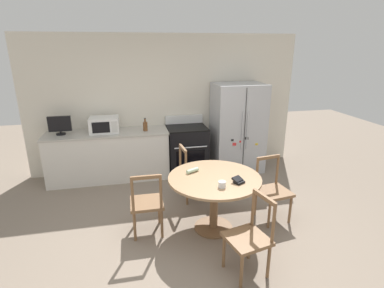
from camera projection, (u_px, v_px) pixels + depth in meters
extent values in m
plane|color=gray|center=(197.00, 245.00, 3.76)|extent=(14.00, 14.00, 0.00)
cube|color=silver|center=(166.00, 104.00, 5.81)|extent=(5.20, 0.10, 2.60)
cube|color=silver|center=(109.00, 156.00, 5.52)|extent=(2.15, 0.62, 0.86)
cube|color=#B7B2A8|center=(107.00, 133.00, 5.38)|extent=(2.17, 0.64, 0.03)
cube|color=#B2B5BA|center=(238.00, 128.00, 5.83)|extent=(0.95, 0.71, 1.71)
cube|color=#333333|center=(244.00, 133.00, 5.50)|extent=(0.01, 0.01, 1.64)
cylinder|color=silver|center=(242.00, 131.00, 5.46)|extent=(0.02, 0.02, 0.72)
cylinder|color=silver|center=(247.00, 131.00, 5.48)|extent=(0.02, 0.02, 0.72)
cube|color=yellow|center=(257.00, 144.00, 5.62)|extent=(0.05, 0.01, 0.04)
cube|color=black|center=(247.00, 138.00, 5.54)|extent=(0.06, 0.02, 0.05)
cube|color=red|center=(234.00, 144.00, 5.52)|extent=(0.07, 0.02, 0.06)
cube|color=red|center=(240.00, 142.00, 5.53)|extent=(0.04, 0.01, 0.03)
cube|color=black|center=(232.00, 140.00, 5.49)|extent=(0.05, 0.01, 0.04)
cube|color=black|center=(187.00, 150.00, 5.78)|extent=(0.74, 0.64, 0.90)
cube|color=black|center=(191.00, 161.00, 5.51)|extent=(0.53, 0.01, 0.40)
cylinder|color=silver|center=(191.00, 147.00, 5.40)|extent=(0.60, 0.02, 0.02)
cube|color=black|center=(187.00, 127.00, 5.64)|extent=(0.74, 0.64, 0.02)
cube|color=white|center=(184.00, 119.00, 5.88)|extent=(0.74, 0.06, 0.16)
cube|color=white|center=(104.00, 125.00, 5.34)|extent=(0.51, 0.38, 0.27)
cube|color=black|center=(101.00, 128.00, 5.15)|extent=(0.29, 0.01, 0.19)
cube|color=silver|center=(115.00, 127.00, 5.20)|extent=(0.10, 0.01, 0.19)
cylinder|color=black|center=(61.00, 134.00, 5.23)|extent=(0.16, 0.16, 0.02)
cylinder|color=black|center=(61.00, 132.00, 5.22)|extent=(0.03, 0.03, 0.04)
cube|color=black|center=(60.00, 124.00, 5.17)|extent=(0.38, 0.05, 0.27)
cylinder|color=brown|center=(145.00, 126.00, 5.44)|extent=(0.08, 0.08, 0.16)
cylinder|color=brown|center=(145.00, 120.00, 5.40)|extent=(0.03, 0.03, 0.06)
cylinder|color=#262626|center=(145.00, 118.00, 5.39)|extent=(0.04, 0.04, 0.01)
cylinder|color=#997551|center=(215.00, 178.00, 3.87)|extent=(1.21, 1.21, 0.03)
cylinder|color=brown|center=(214.00, 203.00, 3.99)|extent=(0.11, 0.11, 0.71)
cylinder|color=brown|center=(213.00, 227.00, 4.10)|extent=(0.52, 0.52, 0.03)
cube|color=brown|center=(274.00, 192.00, 4.19)|extent=(0.48, 0.48, 0.04)
cylinder|color=brown|center=(290.00, 210.00, 4.17)|extent=(0.04, 0.04, 0.41)
cylinder|color=brown|center=(269.00, 214.00, 4.05)|extent=(0.04, 0.04, 0.41)
cylinder|color=brown|center=(275.00, 198.00, 4.48)|extent=(0.04, 0.04, 0.41)
cylinder|color=brown|center=(255.00, 203.00, 4.36)|extent=(0.04, 0.04, 0.41)
cylinder|color=brown|center=(277.00, 169.00, 4.34)|extent=(0.04, 0.04, 0.45)
cylinder|color=brown|center=(257.00, 172.00, 4.23)|extent=(0.04, 0.04, 0.45)
cube|color=brown|center=(269.00, 157.00, 4.22)|extent=(0.35, 0.09, 0.04)
cube|color=brown|center=(194.00, 174.00, 4.78)|extent=(0.45, 0.45, 0.04)
cylinder|color=brown|center=(201.00, 181.00, 5.05)|extent=(0.04, 0.04, 0.41)
cylinder|color=brown|center=(208.00, 190.00, 4.74)|extent=(0.04, 0.04, 0.41)
cylinder|color=brown|center=(182.00, 183.00, 4.96)|extent=(0.04, 0.04, 0.41)
cylinder|color=brown|center=(187.00, 193.00, 4.65)|extent=(0.04, 0.04, 0.41)
cylinder|color=brown|center=(180.00, 157.00, 4.81)|extent=(0.04, 0.04, 0.45)
cylinder|color=brown|center=(186.00, 165.00, 4.49)|extent=(0.04, 0.04, 0.45)
cube|color=brown|center=(183.00, 148.00, 4.59)|extent=(0.06, 0.35, 0.04)
cube|color=brown|center=(147.00, 203.00, 3.90)|extent=(0.42, 0.42, 0.04)
cylinder|color=brown|center=(134.00, 213.00, 4.10)|extent=(0.04, 0.04, 0.41)
cylinder|color=brown|center=(159.00, 210.00, 4.16)|extent=(0.04, 0.04, 0.41)
cylinder|color=brown|center=(135.00, 227.00, 3.78)|extent=(0.04, 0.04, 0.41)
cylinder|color=brown|center=(162.00, 224.00, 3.84)|extent=(0.04, 0.04, 0.41)
cylinder|color=brown|center=(132.00, 194.00, 3.62)|extent=(0.04, 0.04, 0.45)
cylinder|color=brown|center=(161.00, 191.00, 3.68)|extent=(0.04, 0.04, 0.45)
cube|color=brown|center=(146.00, 177.00, 3.58)|extent=(0.34, 0.04, 0.04)
cube|color=brown|center=(247.00, 239.00, 3.18)|extent=(0.50, 0.50, 0.04)
cylinder|color=brown|center=(241.00, 272.00, 3.03)|extent=(0.04, 0.04, 0.41)
cylinder|color=brown|center=(224.00, 251.00, 3.33)|extent=(0.04, 0.04, 0.41)
cylinder|color=brown|center=(269.00, 262.00, 3.17)|extent=(0.04, 0.04, 0.41)
cylinder|color=brown|center=(249.00, 243.00, 3.47)|extent=(0.04, 0.04, 0.41)
cylinder|color=brown|center=(274.00, 223.00, 3.03)|extent=(0.04, 0.04, 0.45)
cylinder|color=brown|center=(253.00, 207.00, 3.32)|extent=(0.04, 0.04, 0.45)
cube|color=brown|center=(264.00, 197.00, 3.11)|extent=(0.11, 0.34, 0.04)
cylinder|color=silver|center=(222.00, 184.00, 3.58)|extent=(0.09, 0.09, 0.08)
cylinder|color=#4C8C59|center=(222.00, 186.00, 3.58)|extent=(0.08, 0.08, 0.04)
cylinder|color=beige|center=(192.00, 170.00, 4.00)|extent=(0.19, 0.13, 0.05)
cube|color=black|center=(239.00, 182.00, 3.69)|extent=(0.15, 0.14, 0.03)
cube|color=black|center=(237.00, 179.00, 3.71)|extent=(0.15, 0.14, 0.06)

